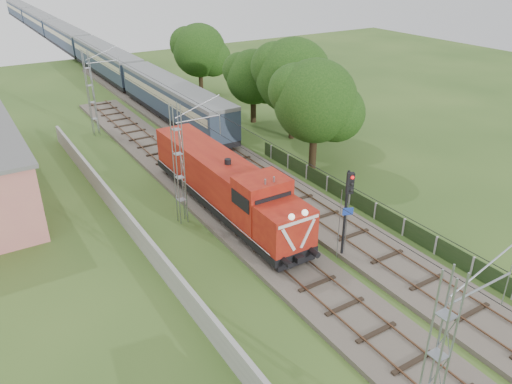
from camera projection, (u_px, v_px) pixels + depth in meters
ground at (336, 305)px, 25.34m from camera, size 140.00×140.00×0.00m
track_main at (262, 240)px, 30.59m from camera, size 4.20×70.00×0.45m
track_side at (229, 156)px, 42.85m from camera, size 4.20×80.00×0.45m
catenary at (180, 165)px, 31.28m from camera, size 3.31×70.00×8.00m
boundary_wall at (131, 225)px, 31.06m from camera, size 0.25×40.00×1.50m
fence at (404, 227)px, 31.16m from camera, size 0.12×32.00×1.20m
locomotive at (225, 183)px, 33.16m from camera, size 2.93×16.74×4.25m
coach_rake at (66, 36)px, 85.42m from camera, size 3.04×113.67×3.51m
signal_post at (348, 200)px, 27.45m from camera, size 0.58×0.48×5.54m
tree_a at (316, 102)px, 38.61m from camera, size 6.85×6.52×8.88m
tree_b at (294, 77)px, 44.89m from camera, size 7.18×6.83×9.30m
tree_c at (254, 78)px, 49.69m from camera, size 5.71×5.44×7.40m
tree_d at (200, 51)px, 58.80m from camera, size 6.52×6.21×8.45m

